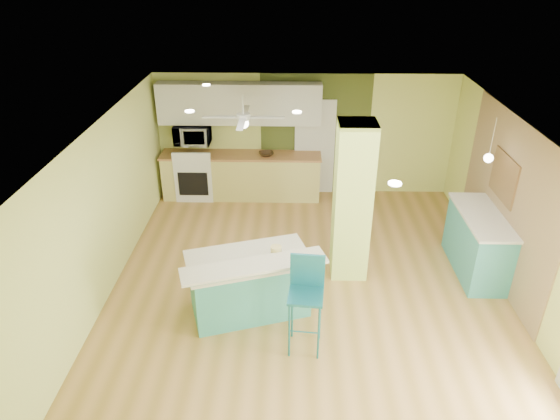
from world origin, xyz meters
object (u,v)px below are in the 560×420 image
object	(u,v)px
canister	(276,252)
peninsula	(249,283)
fruit_bowl	(266,154)
bar_stool	(306,289)
side_counter	(478,243)

from	to	relation	value
canister	peninsula	bearing A→B (deg)	-176.07
fruit_bowl	peninsula	bearing A→B (deg)	-91.00
bar_stool	side_counter	bearing A→B (deg)	38.00
bar_stool	canister	bearing A→B (deg)	126.26
peninsula	fruit_bowl	distance (m)	3.70
peninsula	bar_stool	distance (m)	1.09
fruit_bowl	bar_stool	bearing A→B (deg)	-80.65
side_counter	fruit_bowl	bearing A→B (deg)	143.66
fruit_bowl	canister	xyz separation A→B (m)	(0.31, -3.64, 0.00)
peninsula	canister	xyz separation A→B (m)	(0.38, 0.03, 0.51)
bar_stool	canister	size ratio (longest dim) A/B	7.17
peninsula	fruit_bowl	bearing A→B (deg)	71.28
peninsula	canister	size ratio (longest dim) A/B	11.02
peninsula	bar_stool	world-z (taller)	bar_stool
peninsula	bar_stool	bearing A→B (deg)	-57.65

